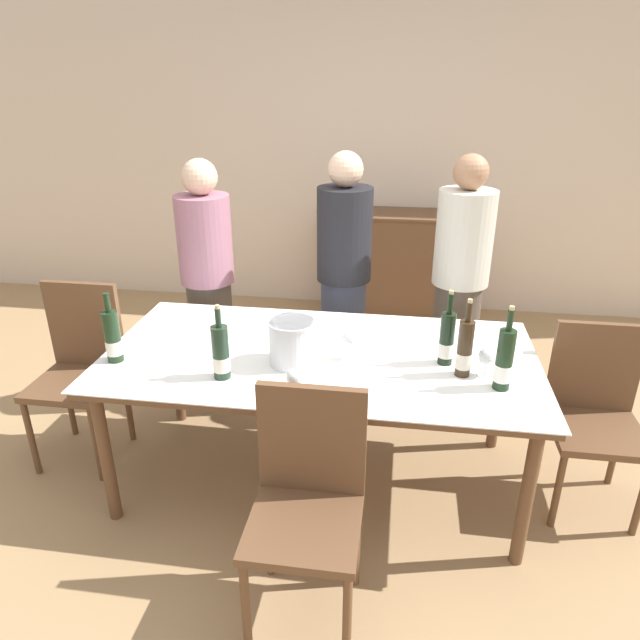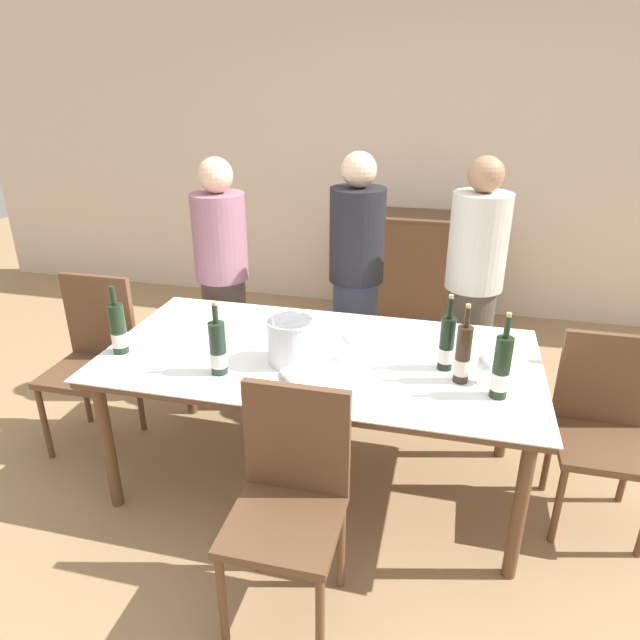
% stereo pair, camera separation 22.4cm
% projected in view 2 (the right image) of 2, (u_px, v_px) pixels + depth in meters
% --- Properties ---
extents(ground_plane, '(12.00, 12.00, 0.00)m').
position_uv_depth(ground_plane, '(320.00, 477.00, 3.08)').
color(ground_plane, '#A37F56').
extents(back_wall, '(8.00, 0.10, 2.80)m').
position_uv_depth(back_wall, '(392.00, 150.00, 4.85)').
color(back_wall, beige).
rests_on(back_wall, ground_plane).
extents(sideboard_cabinet, '(1.16, 0.46, 0.92)m').
position_uv_depth(sideboard_cabinet, '(414.00, 267.00, 4.91)').
color(sideboard_cabinet, brown).
rests_on(sideboard_cabinet, ground_plane).
extents(dining_table, '(2.09, 1.06, 0.75)m').
position_uv_depth(dining_table, '(320.00, 364.00, 2.80)').
color(dining_table, brown).
rests_on(dining_table, ground_plane).
extents(ice_bucket, '(0.22, 0.22, 0.22)m').
position_uv_depth(ice_bucket, '(290.00, 340.00, 2.66)').
color(ice_bucket, silver).
rests_on(ice_bucket, dining_table).
extents(wine_bottle_0, '(0.07, 0.07, 0.37)m').
position_uv_depth(wine_bottle_0, '(463.00, 356.00, 2.48)').
color(wine_bottle_0, '#332314').
rests_on(wine_bottle_0, dining_table).
extents(wine_bottle_1, '(0.07, 0.07, 0.38)m').
position_uv_depth(wine_bottle_1, '(501.00, 369.00, 2.36)').
color(wine_bottle_1, black).
rests_on(wine_bottle_1, dining_table).
extents(wine_bottle_2, '(0.08, 0.08, 0.35)m').
position_uv_depth(wine_bottle_2, '(218.00, 349.00, 2.56)').
color(wine_bottle_2, '#1E3323').
rests_on(wine_bottle_2, dining_table).
extents(wine_bottle_3, '(0.07, 0.07, 0.37)m').
position_uv_depth(wine_bottle_3, '(447.00, 344.00, 2.59)').
color(wine_bottle_3, black).
rests_on(wine_bottle_3, dining_table).
extents(wine_bottle_4, '(0.08, 0.08, 0.34)m').
position_uv_depth(wine_bottle_4, '(118.00, 330.00, 2.75)').
color(wine_bottle_4, black).
rests_on(wine_bottle_4, dining_table).
extents(wine_glass_0, '(0.07, 0.07, 0.14)m').
position_uv_depth(wine_glass_0, '(286.00, 377.00, 2.36)').
color(wine_glass_0, white).
rests_on(wine_glass_0, dining_table).
extents(wine_glass_1, '(0.08, 0.08, 0.14)m').
position_uv_depth(wine_glass_1, '(486.00, 365.00, 2.48)').
color(wine_glass_1, white).
rests_on(wine_glass_1, dining_table).
extents(wine_glass_2, '(0.09, 0.09, 0.15)m').
position_uv_depth(wine_glass_2, '(350.00, 341.00, 2.67)').
color(wine_glass_2, white).
rests_on(wine_glass_2, dining_table).
extents(chair_right_end, '(0.42, 0.42, 0.91)m').
position_uv_depth(chair_right_end, '(603.00, 420.00, 2.66)').
color(chair_right_end, brown).
rests_on(chair_right_end, ground_plane).
extents(chair_left_end, '(0.42, 0.42, 0.98)m').
position_uv_depth(chair_left_end, '(94.00, 351.00, 3.22)').
color(chair_left_end, brown).
rests_on(chair_left_end, ground_plane).
extents(chair_near_front, '(0.42, 0.42, 0.95)m').
position_uv_depth(chair_near_front, '(290.00, 491.00, 2.17)').
color(chair_near_front, brown).
rests_on(chair_near_front, ground_plane).
extents(person_host, '(0.33, 0.33, 1.56)m').
position_uv_depth(person_host, '(223.00, 283.00, 3.62)').
color(person_host, '#51473D').
rests_on(person_host, ground_plane).
extents(person_guest_left, '(0.33, 0.33, 1.60)m').
position_uv_depth(person_guest_left, '(356.00, 285.00, 3.51)').
color(person_guest_left, '#383F56').
rests_on(person_guest_left, ground_plane).
extents(person_guest_right, '(0.33, 0.33, 1.60)m').
position_uv_depth(person_guest_right, '(472.00, 296.00, 3.34)').
color(person_guest_right, '#51473D').
rests_on(person_guest_right, ground_plane).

